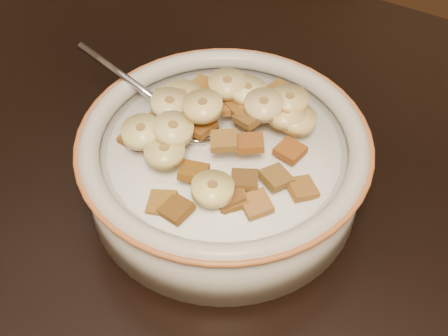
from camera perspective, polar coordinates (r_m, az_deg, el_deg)
The scene contains 48 objects.
chair at distance 1.15m, azimuth -3.82°, elevation 12.55°, with size 0.44×0.44×1.00m, color #33220F.
cereal_bowl at distance 0.52m, azimuth 0.00°, elevation -0.22°, with size 0.22×0.22×0.05m, color #AEADAB.
milk at distance 0.50m, azimuth 0.00°, elevation 1.85°, with size 0.19×0.19×0.00m, color white.
spoon at distance 0.51m, azimuth -3.14°, elevation 4.02°, with size 0.04×0.05×0.01m, color #ADB0C5.
cereal_square_0 at distance 0.47m, azimuth 7.16°, elevation -1.86°, with size 0.02×0.02×0.01m, color brown.
cereal_square_1 at distance 0.54m, azimuth -4.99°, elevation 6.58°, with size 0.02×0.02×0.01m, color #9A6025.
cereal_square_2 at distance 0.47m, azimuth -0.00°, elevation 2.51°, with size 0.02×0.02×0.01m, color olive.
cereal_square_3 at distance 0.54m, azimuth 1.60°, elevation 7.14°, with size 0.02×0.02×0.01m, color brown.
cereal_square_4 at distance 0.50m, azimuth -8.22°, elevation 2.82°, with size 0.02×0.02×0.01m, color brown.
cereal_square_5 at distance 0.45m, azimuth 0.44°, elevation -2.59°, with size 0.02×0.02×0.01m, color brown.
cereal_square_6 at distance 0.47m, azimuth 2.45°, elevation 2.31°, with size 0.02×0.02×0.01m, color brown.
cereal_square_7 at distance 0.46m, azimuth 1.90°, elevation -1.09°, with size 0.02×0.02×0.01m, color brown.
cereal_square_8 at distance 0.49m, azimuth 6.07°, elevation 1.60°, with size 0.02×0.02×0.01m, color brown.
cereal_square_9 at distance 0.45m, azimuth 0.76°, elevation -2.70°, with size 0.02×0.02×0.01m, color brown.
cereal_square_10 at distance 0.51m, azimuth 6.83°, elevation 4.32°, with size 0.02×0.02×0.01m, color #995E2E.
cereal_square_11 at distance 0.51m, azimuth 5.76°, elevation 4.09°, with size 0.02×0.02×0.01m, color brown.
cereal_square_12 at distance 0.52m, azimuth -1.63°, elevation 6.07°, with size 0.02×0.02×0.01m, color brown.
cereal_square_13 at distance 0.54m, azimuth 2.67°, elevation 7.04°, with size 0.02×0.02×0.01m, color brown.
cereal_square_14 at distance 0.54m, azimuth 5.01°, elevation 7.04°, with size 0.02×0.02×0.01m, color brown.
cereal_square_15 at distance 0.46m, azimuth -2.78°, elevation -0.36°, with size 0.02×0.02×0.01m, color brown.
cereal_square_16 at distance 0.54m, azimuth -1.97°, elevation 7.40°, with size 0.02×0.02×0.01m, color brown.
cereal_square_17 at distance 0.49m, azimuth -2.16°, elevation 3.83°, with size 0.02×0.02×0.01m, color brown.
cereal_square_18 at distance 0.45m, azimuth 2.97°, elevation -3.30°, with size 0.02×0.02×0.01m, color olive.
cereal_square_19 at distance 0.52m, azimuth -5.66°, elevation 4.83°, with size 0.02×0.02×0.01m, color brown.
cereal_square_20 at distance 0.46m, azimuth 4.78°, elevation -0.85°, with size 0.02×0.02×0.01m, color brown.
cereal_square_21 at distance 0.51m, azimuth -3.28°, elevation 5.29°, with size 0.02×0.02×0.01m, color brown.
cereal_square_22 at distance 0.51m, azimuth -3.94°, elevation 5.12°, with size 0.02×0.02×0.01m, color brown.
cereal_square_23 at distance 0.52m, azimuth 5.18°, elevation 5.24°, with size 0.02×0.02×0.01m, color brown.
cereal_square_24 at distance 0.46m, azimuth -5.70°, elevation -3.21°, with size 0.02×0.02×0.01m, color brown.
cereal_square_25 at distance 0.45m, azimuth -4.39°, elevation -3.76°, with size 0.02×0.02×0.01m, color brown.
cereal_square_26 at distance 0.53m, azimuth -0.96°, elevation 7.15°, with size 0.02×0.02×0.01m, color brown.
cereal_square_27 at distance 0.51m, azimuth 1.01°, elevation 5.77°, with size 0.02×0.02×0.01m, color #98501D.
cereal_square_28 at distance 0.52m, azimuth 3.10°, elevation 6.05°, with size 0.02×0.02×0.01m, color brown.
cereal_square_29 at distance 0.50m, azimuth 1.63°, elevation 5.47°, with size 0.02×0.02×0.01m, color brown.
cereal_square_30 at distance 0.49m, azimuth 2.37°, elevation 4.64°, with size 0.02×0.02×0.01m, color brown.
banana_slice_0 at distance 0.50m, azimuth 5.65°, elevation 4.89°, with size 0.03×0.03×0.01m, color #D0BC77.
banana_slice_1 at distance 0.49m, azimuth 3.65°, elevation 5.77°, with size 0.03×0.03×0.01m, color tan.
banana_slice_2 at distance 0.51m, azimuth 0.30°, elevation 7.68°, with size 0.03×0.03×0.01m, color tan.
banana_slice_3 at distance 0.47m, azimuth -5.46°, elevation 1.46°, with size 0.03×0.03×0.01m, color tan.
banana_slice_4 at distance 0.51m, azimuth 2.16°, elevation 7.10°, with size 0.03×0.03×0.01m, color #F7DE95.
banana_slice_5 at distance 0.51m, azimuth 6.01°, elevation 6.19°, with size 0.03×0.03×0.01m, color tan.
banana_slice_6 at distance 0.45m, azimuth -1.04°, elevation -1.91°, with size 0.03×0.03×0.01m, color #EAD37F.
banana_slice_7 at distance 0.50m, azimuth -4.97°, elevation 5.83°, with size 0.03×0.03×0.01m, color #CABF7A.
banana_slice_8 at distance 0.48m, azimuth -1.95°, elevation 5.68°, with size 0.03×0.03×0.01m, color #F3DA7C.
banana_slice_9 at distance 0.51m, azimuth -3.80°, elevation 6.54°, with size 0.03×0.03×0.01m, color tan.
banana_slice_10 at distance 0.48m, azimuth -4.66°, elevation 3.56°, with size 0.03×0.03×0.01m, color beige.
banana_slice_11 at distance 0.48m, azimuth -7.58°, elevation 3.31°, with size 0.03×0.03×0.01m, color #C9BC84.
banana_slice_12 at distance 0.50m, azimuth 6.68°, elevation 4.49°, with size 0.03×0.03×0.01m, color #D0C374.
Camera 1 is at (0.45, -0.18, 1.16)m, focal length 50.00 mm.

